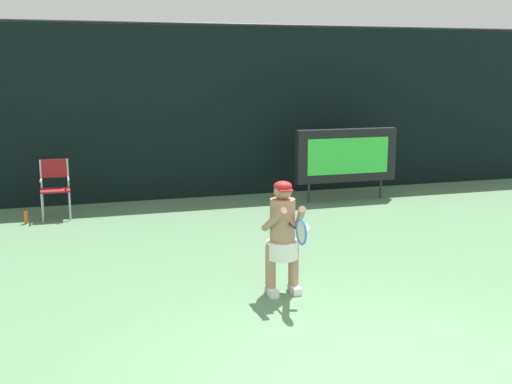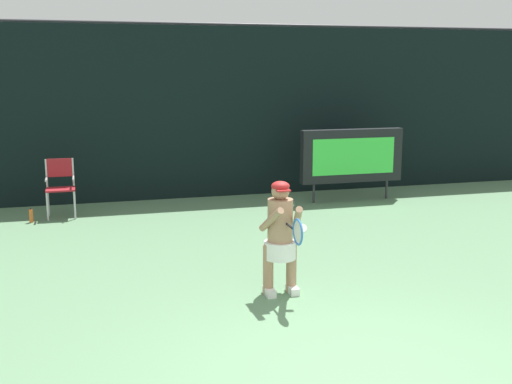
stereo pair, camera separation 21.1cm
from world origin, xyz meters
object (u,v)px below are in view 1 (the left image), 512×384
Objects in this scene: scoreboard at (346,156)px; tennis_player at (283,234)px; umpire_chair at (55,185)px; water_bottle at (26,217)px; tennis_racket at (301,231)px.

scoreboard reaches higher than tennis_player.
umpire_chair is at bearing 118.21° from tennis_player.
umpire_chair is at bearing 31.70° from water_bottle.
water_bottle is (-0.53, -0.33, -0.50)m from umpire_chair.
scoreboard reaches higher than umpire_chair.
tennis_racket is at bearing -57.94° from water_bottle.
scoreboard reaches higher than tennis_racket.
scoreboard is 1.56× the size of tennis_player.
umpire_chair is at bearing 178.95° from scoreboard.
scoreboard is at bearing 1.97° from water_bottle.
water_bottle is 6.18m from tennis_racket.
umpire_chair reaches higher than tennis_racket.
scoreboard is at bearing 72.38° from tennis_racket.
umpire_chair is 0.76× the size of tennis_player.
tennis_racket reaches higher than water_bottle.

